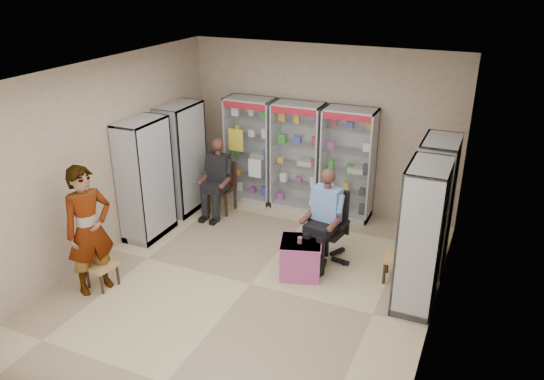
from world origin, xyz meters
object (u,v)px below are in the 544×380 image
at_px(cabinet_back_mid, 297,157).
at_px(cabinet_back_right, 348,164).
at_px(wooden_chair, 222,188).
at_px(woven_stool_b, 103,275).
at_px(pink_trunk, 301,258).
at_px(standing_man, 89,230).
at_px(cabinet_left_far, 182,159).
at_px(seated_shopkeeper, 327,219).
at_px(cabinet_left_near, 145,180).
at_px(woven_stool_a, 397,268).
at_px(cabinet_right_near, 421,237).
at_px(cabinet_back_left, 251,150).
at_px(office_chair, 327,227).
at_px(cabinet_right_far, 434,205).

distance_m(cabinet_back_mid, cabinet_back_right, 0.95).
bearing_deg(wooden_chair, woven_stool_b, -96.92).
distance_m(pink_trunk, standing_man, 3.00).
xyz_separation_m(cabinet_left_far, seated_shopkeeper, (3.01, -0.75, -0.28)).
bearing_deg(cabinet_left_far, cabinet_left_near, -0.00).
bearing_deg(woven_stool_a, cabinet_left_far, 168.45).
bearing_deg(cabinet_left_near, cabinet_left_far, 180.00).
height_order(cabinet_right_near, standing_man, cabinet_right_near).
distance_m(cabinet_back_right, pink_trunk, 2.31).
distance_m(cabinet_right_near, seated_shopkeeper, 1.58).
relative_size(cabinet_back_left, cabinet_back_mid, 1.00).
bearing_deg(seated_shopkeeper, cabinet_back_right, 105.52).
xyz_separation_m(seated_shopkeeper, standing_man, (-2.73, -2.01, 0.21)).
bearing_deg(cabinet_back_mid, cabinet_back_right, 0.00).
bearing_deg(cabinet_left_far, pink_trunk, 65.68).
bearing_deg(wooden_chair, office_chair, -21.11).
bearing_deg(cabinet_back_left, wooden_chair, -108.90).
bearing_deg(cabinet_left_near, cabinet_right_near, 87.43).
relative_size(wooden_chair, woven_stool_b, 2.60).
height_order(pink_trunk, woven_stool_b, pink_trunk).
height_order(wooden_chair, standing_man, standing_man).
relative_size(cabinet_left_far, woven_stool_a, 5.05).
distance_m(cabinet_right_near, office_chair, 1.63).
distance_m(cabinet_left_far, office_chair, 3.12).
bearing_deg(pink_trunk, cabinet_left_near, 176.65).
distance_m(cabinet_right_far, woven_stool_b, 4.89).
xyz_separation_m(cabinet_back_left, woven_stool_a, (3.20, -1.77, -0.80)).
xyz_separation_m(cabinet_right_far, cabinet_left_far, (-4.46, 0.20, 0.00)).
bearing_deg(office_chair, woven_stool_a, 2.05).
xyz_separation_m(cabinet_right_near, seated_shopkeeper, (-1.45, 0.55, -0.28)).
distance_m(pink_trunk, woven_stool_a, 1.40).
xyz_separation_m(cabinet_left_near, seated_shopkeeper, (3.01, 0.35, -0.28)).
bearing_deg(pink_trunk, cabinet_back_mid, 112.66).
bearing_deg(cabinet_back_mid, office_chair, -55.25).
xyz_separation_m(cabinet_back_right, woven_stool_a, (1.30, -1.77, -0.80)).
xyz_separation_m(cabinet_right_near, cabinet_left_near, (-4.46, 0.20, 0.00)).
xyz_separation_m(woven_stool_a, woven_stool_b, (-3.80, -1.84, -0.02)).
relative_size(cabinet_back_mid, cabinet_back_right, 1.00).
bearing_deg(cabinet_right_near, woven_stool_a, 35.87).
height_order(cabinet_back_mid, cabinet_right_near, same).
xyz_separation_m(cabinet_back_left, cabinet_back_right, (1.90, 0.00, 0.00)).
bearing_deg(pink_trunk, cabinet_right_far, 32.58).
distance_m(cabinet_back_left, cabinet_left_far, 1.32).
distance_m(cabinet_right_far, pink_trunk, 2.10).
height_order(cabinet_back_mid, cabinet_back_right, same).
relative_size(seated_shopkeeper, pink_trunk, 2.50).
bearing_deg(cabinet_back_left, cabinet_right_far, -17.75).
bearing_deg(cabinet_back_right, woven_stool_b, -124.68).
distance_m(seated_shopkeeper, woven_stool_a, 1.24).
bearing_deg(standing_man, cabinet_left_far, 30.02).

